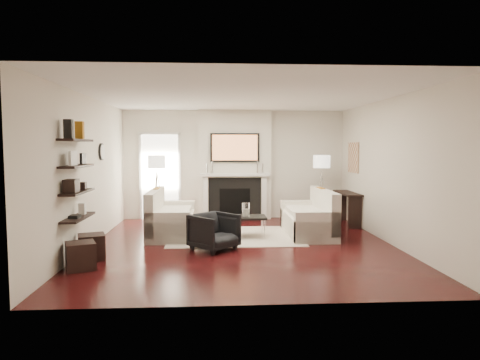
{
  "coord_description": "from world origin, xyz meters",
  "views": [
    {
      "loc": [
        -0.5,
        -7.72,
        1.8
      ],
      "look_at": [
        0.0,
        0.6,
        1.15
      ],
      "focal_mm": 32.0,
      "sensor_mm": 36.0,
      "label": 1
    }
  ],
  "objects": [
    {
      "name": "decor_magfile_a",
      "position": [
        -2.62,
        -1.32,
        2.06
      ],
      "size": [
        0.12,
        0.1,
        0.28
      ],
      "primitive_type": "cube",
      "color": "black",
      "rests_on": "shelf_top"
    },
    {
      "name": "decor_box_small",
      "position": [
        -2.62,
        -0.8,
        1.18
      ],
      "size": [
        0.15,
        0.12,
        0.12
      ],
      "primitive_type": "cube",
      "color": "black",
      "rests_on": "shelf_lower"
    },
    {
      "name": "wall_art",
      "position": [
        2.73,
        2.05,
        1.55
      ],
      "size": [
        0.03,
        0.7,
        0.7
      ],
      "primitive_type": "cube",
      "color": "tan",
      "rests_on": "wall_right"
    },
    {
      "name": "loveseat_left_arm_n",
      "position": [
        -1.37,
        0.15,
        0.3
      ],
      "size": [
        0.85,
        0.18,
        0.6
      ],
      "primitive_type": "cube",
      "color": "silver",
      "rests_on": "floor"
    },
    {
      "name": "room_envelope",
      "position": [
        0.0,
        0.0,
        1.35
      ],
      "size": [
        6.0,
        6.0,
        6.0
      ],
      "color": "#340B0D",
      "rests_on": "ground"
    },
    {
      "name": "ottoman_far",
      "position": [
        -2.47,
        -1.41,
        0.2
      ],
      "size": [
        0.52,
        0.52,
        0.4
      ],
      "primitive_type": "cube",
      "rotation": [
        0.0,
        0.0,
        0.4
      ],
      "color": "black",
      "rests_on": "floor"
    },
    {
      "name": "ottoman_near",
      "position": [
        -2.47,
        -0.85,
        0.2
      ],
      "size": [
        0.51,
        0.51,
        0.4
      ],
      "primitive_type": "cube",
      "rotation": [
        0.0,
        0.0,
        0.33
      ],
      "color": "black",
      "rests_on": "floor"
    },
    {
      "name": "lamp_left_shade",
      "position": [
        -1.85,
        2.37,
        1.45
      ],
      "size": [
        0.4,
        0.4,
        0.3
      ],
      "primitive_type": "cylinder",
      "color": "white",
      "rests_on": "lamp_left_post"
    },
    {
      "name": "door_trim_top",
      "position": [
        -1.85,
        2.96,
        2.13
      ],
      "size": [
        1.02,
        0.06,
        0.06
      ],
      "primitive_type": "cube",
      "color": "white",
      "rests_on": "wall_back"
    },
    {
      "name": "lamp_left_post",
      "position": [
        -1.85,
        2.37,
        0.6
      ],
      "size": [
        0.02,
        0.02,
        1.2
      ],
      "primitive_type": "cylinder",
      "color": "silver",
      "rests_on": "floor"
    },
    {
      "name": "coffee_leg_ne",
      "position": [
        0.47,
        0.45,
        0.19
      ],
      "size": [
        0.02,
        0.02,
        0.38
      ],
      "primitive_type": "cylinder",
      "color": "silver",
      "rests_on": "floor"
    },
    {
      "name": "candlestick_r_tall",
      "position": [
        0.55,
        2.7,
        1.3
      ],
      "size": [
        0.04,
        0.04,
        0.3
      ],
      "primitive_type": "cylinder",
      "color": "silver",
      "rests_on": "mantel_shelf"
    },
    {
      "name": "lamp_left_leg_b",
      "position": [
        -1.91,
        2.46,
        0.6
      ],
      "size": [
        0.14,
        0.22,
        1.23
      ],
      "primitive_type": "cylinder",
      "rotation": [
        0.18,
        0.0,
        0.52
      ],
      "color": "silver",
      "rests_on": "floor"
    },
    {
      "name": "loveseat_right_base",
      "position": [
        1.4,
        0.83,
        0.21
      ],
      "size": [
        0.85,
        1.8,
        0.42
      ],
      "primitive_type": "cube",
      "color": "silver",
      "rests_on": "floor"
    },
    {
      "name": "loveseat_left_back",
      "position": [
        -1.71,
        0.96,
        0.53
      ],
      "size": [
        0.18,
        1.8,
        0.8
      ],
      "primitive_type": "cube",
      "color": "silver",
      "rests_on": "floor"
    },
    {
      "name": "loveseat_left_arm_s",
      "position": [
        -1.37,
        1.77,
        0.3
      ],
      "size": [
        0.85,
        0.18,
        0.6
      ],
      "primitive_type": "cube",
      "color": "silver",
      "rests_on": "floor"
    },
    {
      "name": "hurricane_candle",
      "position": [
        0.12,
        0.67,
        0.5
      ],
      "size": [
        0.1,
        0.1,
        0.15
      ],
      "primitive_type": "cylinder",
      "color": "white",
      "rests_on": "coffee_table"
    },
    {
      "name": "lamp_right_leg_b",
      "position": [
        2.0,
        2.4,
        0.6
      ],
      "size": [
        0.14,
        0.22,
        1.23
      ],
      "primitive_type": "cylinder",
      "rotation": [
        0.18,
        0.0,
        0.52
      ],
      "color": "silver",
      "rests_on": "floor"
    },
    {
      "name": "candlestick_r_short",
      "position": [
        0.68,
        2.7,
        1.27
      ],
      "size": [
        0.04,
        0.04,
        0.24
      ],
      "primitive_type": "cylinder",
      "color": "silver",
      "rests_on": "mantel_shelf"
    },
    {
      "name": "pillow_left_charcoal",
      "position": [
        -1.71,
        0.66,
        0.72
      ],
      "size": [
        0.1,
        0.4,
        0.4
      ],
      "primitive_type": "cube",
      "color": "black",
      "rests_on": "loveseat_left_cushion"
    },
    {
      "name": "shelf_top",
      "position": [
        -2.62,
        -1.0,
        1.9
      ],
      "size": [
        0.25,
        1.0,
        0.04
      ],
      "primitive_type": "cube",
      "color": "black",
      "rests_on": "wall_left"
    },
    {
      "name": "coffee_leg_se",
      "position": [
        0.47,
        0.89,
        0.19
      ],
      "size": [
        0.02,
        0.02,
        0.38
      ],
      "primitive_type": "cylinder",
      "color": "silver",
      "rests_on": "floor"
    },
    {
      "name": "decor_wine_rack",
      "position": [
        -2.62,
        -1.28,
        1.22
      ],
      "size": [
        0.18,
        0.25,
        0.2
      ],
      "primitive_type": "cube",
      "color": "black",
      "rests_on": "shelf_lower"
    },
    {
      "name": "loveseat_right_arm_s",
      "position": [
        1.4,
        1.64,
        0.3
      ],
      "size": [
        0.85,
        0.18,
        0.6
      ],
      "primitive_type": "cube",
      "color": "silver",
      "rests_on": "floor"
    },
    {
      "name": "mantel_pilaster_r",
      "position": [
        0.72,
        2.71,
        0.55
      ],
      "size": [
        0.12,
        0.08,
        1.1
      ],
      "primitive_type": "cube",
      "color": "white",
      "rests_on": "floor"
    },
    {
      "name": "hallway_panel",
      "position": [
        -1.85,
        2.98,
        1.05
      ],
      "size": [
        0.9,
        0.02,
        2.1
      ],
      "primitive_type": "cube",
      "color": "white",
      "rests_on": "floor"
    },
    {
      "name": "coffee_leg_nw",
      "position": [
        -0.53,
        0.45,
        0.19
      ],
      "size": [
        0.02,
        0.02,
        0.38
      ],
      "primitive_type": "cylinder",
      "color": "silver",
      "rests_on": "floor"
    },
    {
      "name": "decor_frame_a",
      "position": [
        -2.62,
        -1.16,
        1.63
      ],
      "size": [
        0.04,
        0.3,
        0.22
      ],
      "primitive_type": "cube",
      "color": "white",
      "rests_on": "shelf_upper"
    },
    {
      "name": "clock_face",
      "position": [
        -2.71,
        0.9,
        1.7
      ],
      "size": [
        0.01,
        0.29,
        0.29
      ],
      "primitive_type": "cylinder",
      "rotation": [
        0.0,
        1.57,
        0.0
      ],
      "color": "white",
      "rests_on": "clock_rim"
    },
    {
      "name": "loveseat_right_back",
      "position": [
        1.74,
        0.83,
        0.53
      ],
      "size": [
        0.18,
        1.8,
        0.8
      ],
      "primitive_type": "cube",
      "color": "silver",
      "rests_on": "floor"
    },
    {
      "name": "lamp_right_post",
      "position": [
        2.05,
        2.3,
        0.6
      ],
      "size": [
        0.02,
        0.02,
        1.2
      ],
      "primitive_type": "cylinder",
      "color": "silver",
      "rests_on": "floor"
    },
    {
      "name": "loveseat_left_cushion",
      "position": [
        -1.32,
        0.96,
        0.47
      ],
      "size": [
        0.63,
        1.44,
        0.1
      ],
      "primitive_type": "cube",
      "color": "silver",
      "rests_on": "loveseat_left_base"
    },
    {
      "name": "pillow_right_charcoal",
      "position": [
        1.74,
        0.53,
        0.72
      ],
      "size": [
        0.1,
        0.4,
        0.4
      ],
      "primitive_type": "cube",
      "color": "black",
      "rests_on": "loveseat_right_cushion"
    },
    {
      "name": "rug",
      "position": [
        -0.1,
        0.75,
        0.01
      ],
      "size": [
        2.6,
        2.0,
        0.01
      ],
      "primitive_type": "cube",
      "color": "#C3B3A0",
      "rests_on": "floor"
    },
    {
      "name": "shelf_lower",
      "position": [
        -2.62,
        -1.0,
        1.1
      ],
      "size": [
        0.25,
        1.0,
        0.04
      ],
      "primitive_type": "cube",
      "color": "black",
      "rests_on": "wall_left"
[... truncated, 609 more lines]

